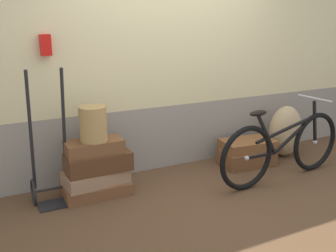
% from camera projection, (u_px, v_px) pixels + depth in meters
% --- Properties ---
extents(ground, '(9.75, 5.20, 0.06)m').
position_uv_depth(ground, '(201.00, 192.00, 4.13)').
color(ground, '#513823').
extents(station_building, '(7.75, 0.74, 2.70)m').
position_uv_depth(station_building, '(166.00, 53.00, 4.49)').
color(station_building, gray).
rests_on(station_building, ground).
extents(suitcase_0, '(0.68, 0.39, 0.12)m').
position_uv_depth(suitcase_0, '(97.00, 189.00, 4.00)').
color(suitcase_0, brown).
rests_on(suitcase_0, ground).
extents(suitcase_1, '(0.67, 0.41, 0.14)m').
position_uv_depth(suitcase_1, '(96.00, 177.00, 3.97)').
color(suitcase_1, '#937051').
rests_on(suitcase_1, suitcase_0).
extents(suitcase_2, '(0.65, 0.32, 0.19)m').
position_uv_depth(suitcase_2, '(98.00, 162.00, 3.92)').
color(suitcase_2, '#4C2D19').
rests_on(suitcase_2, suitcase_1).
extents(suitcase_3, '(0.56, 0.29, 0.13)m').
position_uv_depth(suitcase_3, '(94.00, 147.00, 3.89)').
color(suitcase_3, brown).
rests_on(suitcase_3, suitcase_2).
extents(suitcase_4, '(0.67, 0.42, 0.19)m').
position_uv_depth(suitcase_4, '(247.00, 157.00, 4.79)').
color(suitcase_4, brown).
rests_on(suitcase_4, ground).
extents(suitcase_5, '(0.68, 0.45, 0.12)m').
position_uv_depth(suitcase_5, '(248.00, 145.00, 4.79)').
color(suitcase_5, brown).
rests_on(suitcase_5, suitcase_4).
extents(wicker_basket, '(0.27, 0.27, 0.35)m').
position_uv_depth(wicker_basket, '(93.00, 124.00, 3.81)').
color(wicker_basket, '#A8844C').
rests_on(wicker_basket, suitcase_3).
extents(luggage_trolley, '(0.39, 0.35, 1.32)m').
position_uv_depth(luggage_trolley, '(51.00, 170.00, 3.78)').
color(luggage_trolley, black).
rests_on(luggage_trolley, ground).
extents(burlap_sack, '(0.44, 0.37, 0.66)m').
position_uv_depth(burlap_sack, '(285.00, 131.00, 5.05)').
color(burlap_sack, tan).
rests_on(burlap_sack, ground).
extents(bicycle, '(1.75, 0.46, 0.89)m').
position_uv_depth(bicycle, '(283.00, 148.00, 4.30)').
color(bicycle, black).
rests_on(bicycle, ground).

